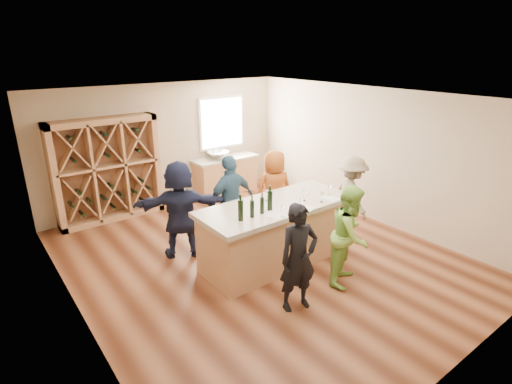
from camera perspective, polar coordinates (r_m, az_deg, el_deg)
floor at (r=7.30m, az=0.33°, el=-9.47°), size 6.00×7.00×0.10m
ceiling at (r=6.39m, az=0.38°, el=13.77°), size 6.00×7.00×0.10m
wall_back at (r=9.66m, az=-12.69°, el=6.71°), size 6.00×0.10×2.80m
wall_front at (r=4.68m, az=28.39°, el=-9.98°), size 6.00×0.10×2.80m
wall_left at (r=5.54m, az=-25.63°, el=-4.92°), size 0.10×7.00×2.80m
wall_right at (r=8.83m, az=16.30°, el=5.16°), size 0.10×7.00×2.80m
window_frame at (r=10.22m, az=-4.93°, el=9.85°), size 1.30×0.06×1.30m
window_pane at (r=10.19m, az=-4.83°, el=9.82°), size 1.18×0.01×1.18m
wine_rack at (r=8.98m, az=-20.45°, el=2.93°), size 2.20×0.45×2.20m
back_counter_base at (r=10.27m, az=-4.37°, el=2.31°), size 1.60×0.58×0.86m
back_counter_top at (r=10.14m, az=-4.44°, el=4.79°), size 1.70×0.62×0.06m
sink at (r=10.00m, az=-5.42°, el=5.28°), size 0.54×0.54×0.19m
faucet at (r=10.14m, az=-5.98°, el=5.79°), size 0.02×0.02×0.30m
tasting_counter_base at (r=6.92m, az=2.91°, el=-6.12°), size 2.60×1.00×1.00m
tasting_counter_top at (r=6.70m, az=2.99°, el=-1.97°), size 2.72×1.12×0.08m
wine_bottle_a at (r=5.98m, az=-2.22°, el=-2.61°), size 0.09×0.09×0.33m
wine_bottle_b at (r=6.10m, az=-0.57°, el=-2.42°), size 0.07×0.07×0.28m
wine_bottle_d at (r=6.25m, az=0.87°, el=-1.94°), size 0.07×0.07×0.26m
wine_bottle_e at (r=6.36m, az=2.00°, el=-1.20°), size 0.09×0.09×0.33m
wine_glass_a at (r=6.14m, az=3.88°, el=-2.75°), size 0.09×0.09×0.19m
wine_glass_b at (r=6.44m, az=6.49°, el=-1.71°), size 0.08×0.08×0.19m
wine_glass_c at (r=6.81m, az=9.39°, el=-0.73°), size 0.07×0.07×0.17m
wine_glass_d at (r=6.81m, az=6.96°, el=-0.53°), size 0.08×0.08×0.19m
wine_glass_e at (r=7.14m, az=10.41°, el=0.29°), size 0.09×0.09×0.19m
tasting_menu_a at (r=6.24m, az=2.77°, el=-3.29°), size 0.33×0.39×0.00m
tasting_menu_b at (r=6.56m, az=6.96°, el=-2.22°), size 0.31×0.36×0.00m
tasting_menu_c at (r=7.02m, az=10.62°, el=-0.88°), size 0.22×0.29×0.00m
person_near_left at (r=5.64m, az=6.09°, el=-9.35°), size 0.66×0.54×1.59m
person_near_right at (r=6.38m, az=13.31°, el=-6.02°), size 0.89×0.73×1.61m
person_server at (r=8.04m, az=13.47°, el=-0.57°), size 0.84×1.13×1.59m
person_far_mid at (r=7.42m, az=-3.58°, el=-1.22°), size 1.04×0.59×1.72m
person_far_right at (r=8.06m, az=2.58°, el=0.26°), size 0.89×0.68×1.65m
person_far_left at (r=7.10m, az=-10.77°, el=-2.43°), size 1.72×1.27×1.76m
wine_glass_f at (r=6.77m, az=1.59°, el=-0.55°), size 0.07×0.07×0.18m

